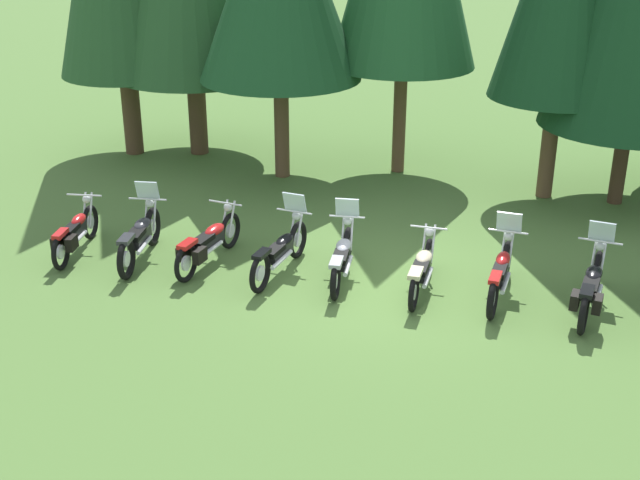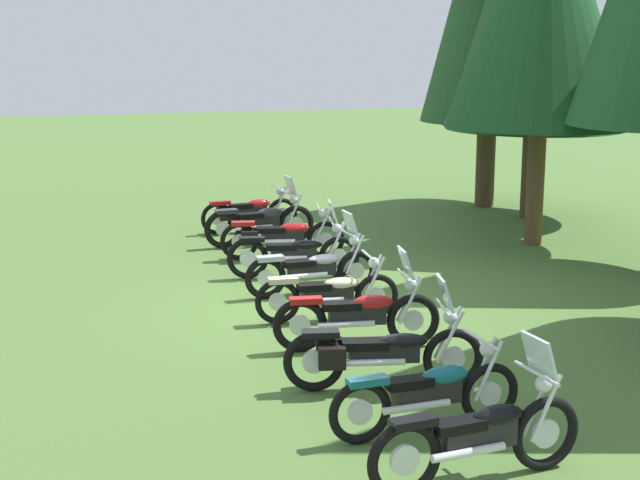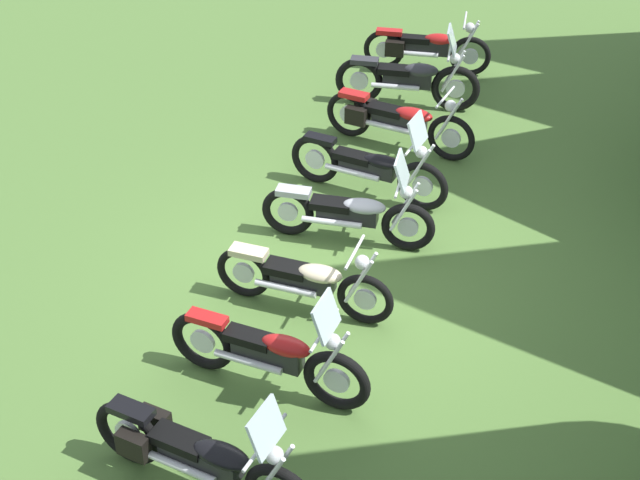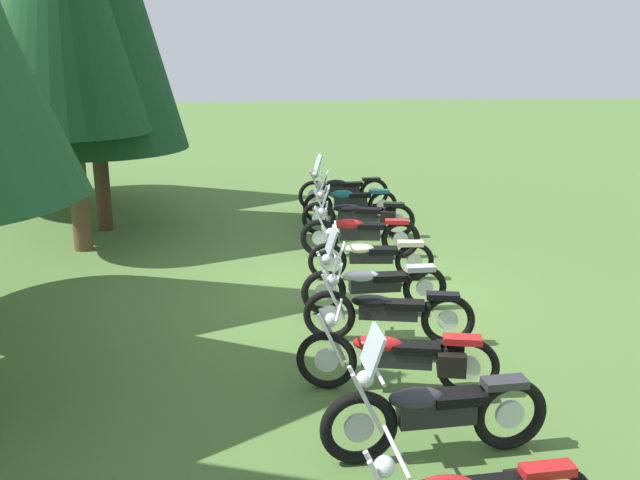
{
  "view_description": "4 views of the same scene",
  "coord_description": "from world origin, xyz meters",
  "px_view_note": "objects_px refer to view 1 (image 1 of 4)",
  "views": [
    {
      "loc": [
        1.41,
        -13.55,
        6.77
      ],
      "look_at": [
        -1.14,
        -0.27,
        0.9
      ],
      "focal_mm": 46.95,
      "sensor_mm": 36.0,
      "label": 1
    },
    {
      "loc": [
        13.42,
        -4.21,
        4.13
      ],
      "look_at": [
        -0.83,
        0.21,
        0.91
      ],
      "focal_mm": 52.44,
      "sensor_mm": 36.0,
      "label": 2
    },
    {
      "loc": [
        9.11,
        2.22,
        7.22
      ],
      "look_at": [
        0.51,
        0.03,
        0.92
      ],
      "focal_mm": 53.72,
      "sensor_mm": 36.0,
      "label": 3
    },
    {
      "loc": [
        -10.69,
        1.88,
        3.97
      ],
      "look_at": [
        1.42,
        0.68,
        0.53
      ],
      "focal_mm": 39.06,
      "sensor_mm": 36.0,
      "label": 4
    }
  ],
  "objects_px": {
    "motorcycle_2": "(208,242)",
    "motorcycle_3": "(281,250)",
    "motorcycle_6": "(501,272)",
    "motorcycle_0": "(75,233)",
    "motorcycle_7": "(591,286)",
    "motorcycle_1": "(140,236)",
    "motorcycle_5": "(422,268)",
    "motorcycle_4": "(342,256)"
  },
  "relations": [
    {
      "from": "motorcycle_1",
      "to": "motorcycle_7",
      "type": "relative_size",
      "value": 0.98
    },
    {
      "from": "motorcycle_5",
      "to": "motorcycle_0",
      "type": "bearing_deg",
      "value": 92.45
    },
    {
      "from": "motorcycle_4",
      "to": "motorcycle_6",
      "type": "bearing_deg",
      "value": -95.57
    },
    {
      "from": "motorcycle_6",
      "to": "motorcycle_7",
      "type": "relative_size",
      "value": 0.96
    },
    {
      "from": "motorcycle_2",
      "to": "motorcycle_6",
      "type": "relative_size",
      "value": 1.02
    },
    {
      "from": "motorcycle_2",
      "to": "motorcycle_7",
      "type": "xyz_separation_m",
      "value": [
        6.9,
        -0.58,
        0.01
      ]
    },
    {
      "from": "motorcycle_3",
      "to": "motorcycle_4",
      "type": "xyz_separation_m",
      "value": [
        1.16,
        -0.02,
        -0.01
      ]
    },
    {
      "from": "motorcycle_7",
      "to": "motorcycle_0",
      "type": "bearing_deg",
      "value": 99.34
    },
    {
      "from": "motorcycle_1",
      "to": "motorcycle_4",
      "type": "height_order",
      "value": "motorcycle_1"
    },
    {
      "from": "motorcycle_3",
      "to": "motorcycle_4",
      "type": "distance_m",
      "value": 1.16
    },
    {
      "from": "motorcycle_6",
      "to": "motorcycle_1",
      "type": "bearing_deg",
      "value": 96.26
    },
    {
      "from": "motorcycle_0",
      "to": "motorcycle_1",
      "type": "bearing_deg",
      "value": -95.24
    },
    {
      "from": "motorcycle_0",
      "to": "motorcycle_5",
      "type": "relative_size",
      "value": 1.0
    },
    {
      "from": "motorcycle_1",
      "to": "motorcycle_5",
      "type": "xyz_separation_m",
      "value": [
        5.38,
        -0.28,
        -0.06
      ]
    },
    {
      "from": "motorcycle_0",
      "to": "motorcycle_5",
      "type": "distance_m",
      "value": 6.75
    },
    {
      "from": "motorcycle_6",
      "to": "motorcycle_4",
      "type": "bearing_deg",
      "value": 94.49
    },
    {
      "from": "motorcycle_0",
      "to": "motorcycle_7",
      "type": "height_order",
      "value": "motorcycle_7"
    },
    {
      "from": "motorcycle_1",
      "to": "motorcycle_5",
      "type": "bearing_deg",
      "value": -96.7
    },
    {
      "from": "motorcycle_1",
      "to": "motorcycle_5",
      "type": "relative_size",
      "value": 1.06
    },
    {
      "from": "motorcycle_5",
      "to": "motorcycle_7",
      "type": "distance_m",
      "value": 2.86
    },
    {
      "from": "motorcycle_5",
      "to": "motorcycle_4",
      "type": "bearing_deg",
      "value": 87.07
    },
    {
      "from": "motorcycle_3",
      "to": "motorcycle_0",
      "type": "bearing_deg",
      "value": 100.56
    },
    {
      "from": "motorcycle_3",
      "to": "motorcycle_6",
      "type": "bearing_deg",
      "value": -81.42
    },
    {
      "from": "motorcycle_1",
      "to": "motorcycle_2",
      "type": "height_order",
      "value": "motorcycle_1"
    },
    {
      "from": "motorcycle_2",
      "to": "motorcycle_3",
      "type": "distance_m",
      "value": 1.43
    },
    {
      "from": "motorcycle_3",
      "to": "motorcycle_2",
      "type": "bearing_deg",
      "value": 97.85
    },
    {
      "from": "motorcycle_4",
      "to": "motorcycle_6",
      "type": "xyz_separation_m",
      "value": [
        2.82,
        -0.21,
        0.02
      ]
    },
    {
      "from": "motorcycle_2",
      "to": "motorcycle_6",
      "type": "xyz_separation_m",
      "value": [
        5.41,
        -0.32,
        0.02
      ]
    },
    {
      "from": "motorcycle_4",
      "to": "motorcycle_7",
      "type": "relative_size",
      "value": 0.95
    },
    {
      "from": "motorcycle_0",
      "to": "motorcycle_7",
      "type": "xyz_separation_m",
      "value": [
        9.59,
        -0.57,
        0.02
      ]
    },
    {
      "from": "motorcycle_3",
      "to": "motorcycle_6",
      "type": "relative_size",
      "value": 1.01
    },
    {
      "from": "motorcycle_5",
      "to": "motorcycle_7",
      "type": "height_order",
      "value": "motorcycle_7"
    },
    {
      "from": "motorcycle_0",
      "to": "motorcycle_3",
      "type": "height_order",
      "value": "motorcycle_3"
    },
    {
      "from": "motorcycle_6",
      "to": "motorcycle_7",
      "type": "distance_m",
      "value": 1.51
    },
    {
      "from": "motorcycle_0",
      "to": "motorcycle_2",
      "type": "xyz_separation_m",
      "value": [
        2.69,
        0.01,
        0.01
      ]
    },
    {
      "from": "motorcycle_2",
      "to": "motorcycle_4",
      "type": "relative_size",
      "value": 1.03
    },
    {
      "from": "motorcycle_4",
      "to": "motorcycle_7",
      "type": "height_order",
      "value": "motorcycle_7"
    },
    {
      "from": "motorcycle_0",
      "to": "motorcycle_5",
      "type": "height_order",
      "value": "motorcycle_0"
    },
    {
      "from": "motorcycle_2",
      "to": "motorcycle_5",
      "type": "distance_m",
      "value": 4.06
    },
    {
      "from": "motorcycle_1",
      "to": "motorcycle_2",
      "type": "xyz_separation_m",
      "value": [
        1.33,
        0.04,
        -0.03
      ]
    },
    {
      "from": "motorcycle_2",
      "to": "motorcycle_3",
      "type": "bearing_deg",
      "value": -81.64
    },
    {
      "from": "motorcycle_1",
      "to": "motorcycle_3",
      "type": "bearing_deg",
      "value": -94.86
    }
  ]
}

